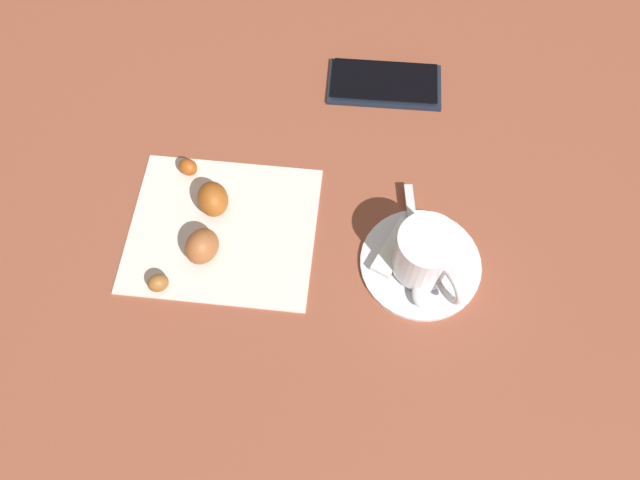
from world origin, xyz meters
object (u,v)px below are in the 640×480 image
sugar_packet (395,250)px  croissant (203,222)px  cell_phone (385,83)px  napkin (222,229)px  teaspoon (417,264)px  saucer (421,263)px  espresso_cup (426,254)px

sugar_packet → croissant: 0.20m
sugar_packet → cell_phone: bearing=-150.0°
napkin → cell_phone: (0.19, 0.18, 0.00)m
croissant → napkin: bearing=3.1°
teaspoon → sugar_packet: bearing=139.8°
saucer → sugar_packet: (-0.03, 0.01, 0.01)m
espresso_cup → teaspoon: (-0.00, 0.00, -0.02)m
teaspoon → espresso_cup: bearing=-11.6°
cell_phone → sugar_packet: bearing=-93.9°
saucer → napkin: size_ratio=0.63×
espresso_cup → cell_phone: (-0.01, 0.24, -0.03)m
saucer → croissant: bearing=166.6°
espresso_cup → sugar_packet: bearing=144.2°
espresso_cup → napkin: espresso_cup is taller
sugar_packet → napkin: bearing=-69.1°
teaspoon → saucer: bearing=42.7°
sugar_packet → croissant: croissant is taller
saucer → teaspoon: 0.01m
saucer → teaspoon: bearing=-137.3°
saucer → napkin: 0.21m
saucer → espresso_cup: espresso_cup is taller
napkin → cell_phone: 0.27m
napkin → cell_phone: cell_phone is taller
napkin → sugar_packet: bearing=-13.0°
teaspoon → croissant: size_ratio=0.89×
teaspoon → napkin: 0.21m
sugar_packet → cell_phone: sugar_packet is taller
espresso_cup → cell_phone: size_ratio=0.60×
teaspoon → sugar_packet: teaspoon is taller
teaspoon → croissant: 0.22m
sugar_packet → napkin: sugar_packet is taller
saucer → teaspoon: size_ratio=0.87×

